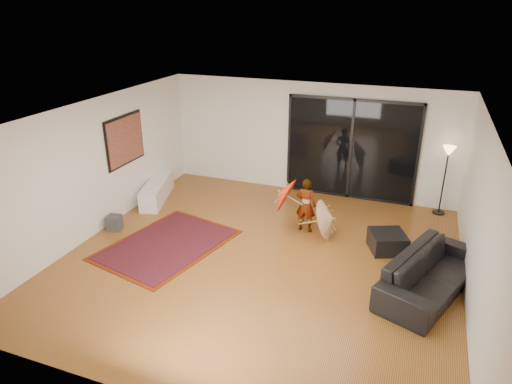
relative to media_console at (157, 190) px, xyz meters
The scene contains 17 objects.
floor 3.68m from the media_console, 27.80° to the right, with size 7.00×7.00×0.00m, color #986129.
ceiling 4.43m from the media_console, 27.80° to the right, with size 7.00×7.00×0.00m, color white.
wall_back 3.87m from the media_console, 28.80° to the left, with size 7.00×7.00×0.00m, color silver.
wall_front 6.24m from the media_console, 58.06° to the right, with size 7.00×7.00×0.00m, color silver.
wall_left 2.06m from the media_console, 98.30° to the right, with size 7.00×7.00×0.00m, color silver.
wall_right 7.05m from the media_console, 14.24° to the right, with size 7.00×7.00×0.00m, color silver.
sliding_door 4.70m from the media_console, 22.43° to the left, with size 3.06×0.07×2.40m.
painting 1.60m from the media_console, 106.69° to the right, with size 0.04×1.28×1.08m.
media_console is the anchor object (origin of this frame).
speaker 1.68m from the media_console, 90.00° to the right, with size 0.27×0.27×0.31m, color #424244.
persian_rug 2.33m from the media_console, 53.91° to the right, with size 2.36×2.90×0.02m.
sofa 6.43m from the media_console, 15.29° to the right, with size 2.32×0.91×0.68m, color black.
ottoman 5.45m from the media_console, ahead, with size 0.64×0.64×0.36m, color black.
floor_lamp 6.61m from the media_console, 13.60° to the left, with size 0.27×0.27×1.57m.
child 3.76m from the media_console, ahead, with size 0.42×0.28×1.15m, color #999999.
parasol_orange 3.24m from the media_console, ahead, with size 0.47×0.77×0.83m.
parasol_white 4.37m from the media_console, ahead, with size 0.53×0.82×0.89m.
Camera 1 is at (2.49, -6.88, 4.44)m, focal length 32.00 mm.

